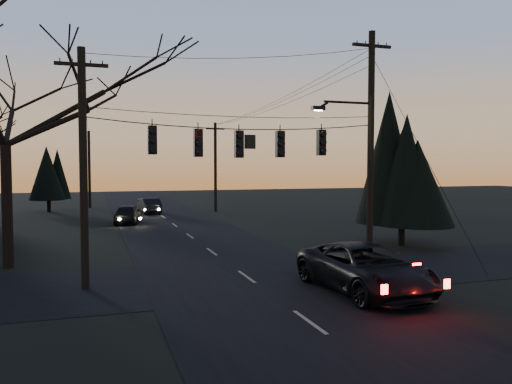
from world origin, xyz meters
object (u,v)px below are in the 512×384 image
object	(u,v)px
utility_pole_right	(369,268)
suv_near	(365,269)
utility_pole_far_r	(216,211)
utility_pole_left	(86,289)
sedan_oncoming_b	(149,206)
bare_tree_left	(4,96)
utility_pole_far_l	(90,208)
sedan_oncoming_a	(128,214)
evergreen_right	(402,166)

from	to	relation	value
utility_pole_right	suv_near	world-z (taller)	utility_pole_right
suv_near	utility_pole_far_r	bearing A→B (deg)	82.54
utility_pole_left	sedan_oncoming_b	world-z (taller)	utility_pole_left
utility_pole_right	sedan_oncoming_b	size ratio (longest dim) A/B	2.31
utility_pole_far_r	bare_tree_left	bearing A→B (deg)	-122.48
utility_pole_left	utility_pole_far_r	xyz separation A→B (m)	(11.50, 28.00, 0.00)
utility_pole_far_l	suv_near	bearing A→B (deg)	-76.90
utility_pole_right	sedan_oncoming_a	size ratio (longest dim) A/B	2.30
utility_pole_left	utility_pole_far_l	bearing A→B (deg)	90.00
utility_pole_far_r	evergreen_right	bearing A→B (deg)	-78.08
bare_tree_left	suv_near	size ratio (longest dim) A/B	1.78
utility_pole_far_l	sedan_oncoming_b	world-z (taller)	utility_pole_far_l
utility_pole_left	evergreen_right	distance (m)	17.64
evergreen_right	suv_near	bearing A→B (deg)	-130.75
sedan_oncoming_b	utility_pole_left	bearing A→B (deg)	74.60
utility_pole_right	utility_pole_left	bearing A→B (deg)	180.00
bare_tree_left	evergreen_right	world-z (taller)	bare_tree_left
bare_tree_left	sedan_oncoming_a	xyz separation A→B (m)	(5.99, 15.29, -6.60)
evergreen_right	sedan_oncoming_a	world-z (taller)	evergreen_right
utility_pole_far_r	sedan_oncoming_a	world-z (taller)	utility_pole_far_r
utility_pole_right	evergreen_right	size ratio (longest dim) A/B	1.32
utility_pole_left	sedan_oncoming_a	world-z (taller)	utility_pole_left
utility_pole_far_l	sedan_oncoming_b	size ratio (longest dim) A/B	1.85
evergreen_right	utility_pole_far_l	bearing A→B (deg)	117.73
utility_pole_far_l	utility_pole_far_r	bearing A→B (deg)	-34.82
utility_pole_far_r	suv_near	bearing A→B (deg)	-94.17
bare_tree_left	evergreen_right	size ratio (longest dim) A/B	1.38
suv_near	utility_pole_right	bearing A→B (deg)	53.71
utility_pole_far_r	sedan_oncoming_b	bearing A→B (deg)	-177.24
utility_pole_far_r	sedan_oncoming_a	distance (m)	11.70
utility_pole_right	suv_near	size ratio (longest dim) A/B	1.69
utility_pole_far_l	utility_pole_left	bearing A→B (deg)	-90.00
utility_pole_far_r	utility_pole_far_l	world-z (taller)	utility_pole_far_r
utility_pole_far_r	suv_near	distance (m)	31.64
suv_near	sedan_oncoming_a	size ratio (longest dim) A/B	1.36
utility_pole_far_r	utility_pole_far_l	bearing A→B (deg)	145.18
sedan_oncoming_a	evergreen_right	bearing A→B (deg)	141.76
utility_pole_right	utility_pole_far_r	xyz separation A→B (m)	(0.00, 28.00, 0.00)
utility_pole_far_r	suv_near	world-z (taller)	utility_pole_far_r
sedan_oncoming_b	sedan_oncoming_a	bearing A→B (deg)	67.46
utility_pole_right	utility_pole_far_l	xyz separation A→B (m)	(-11.50, 36.00, 0.00)
utility_pole_right	utility_pole_left	world-z (taller)	utility_pole_right
utility_pole_left	suv_near	xyz separation A→B (m)	(9.20, -3.54, 0.82)
sedan_oncoming_b	suv_near	bearing A→B (deg)	92.53
sedan_oncoming_b	bare_tree_left	bearing A→B (deg)	65.01
suv_near	utility_pole_far_l	bearing A→B (deg)	99.80
utility_pole_left	suv_near	distance (m)	9.89
utility_pole_left	sedan_oncoming_b	xyz separation A→B (m)	(5.20, 27.70, 0.71)
utility_pole_far_r	suv_near	size ratio (longest dim) A/B	1.44
utility_pole_right	bare_tree_left	world-z (taller)	bare_tree_left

